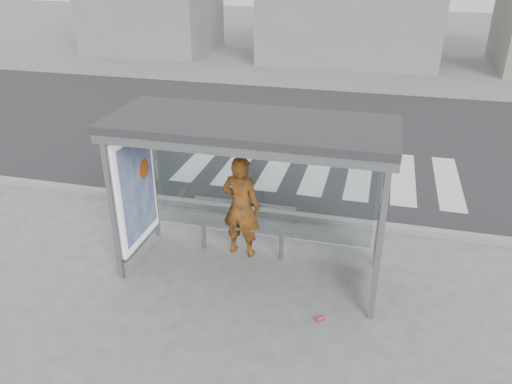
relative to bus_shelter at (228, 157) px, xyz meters
The scene contains 9 objects.
ground 2.02m from the bus_shelter, ahead, with size 80.00×80.00×0.00m, color #5F5F5D.
road 7.22m from the bus_shelter, 86.94° to the left, with size 30.00×10.00×0.01m, color #242426.
curb 2.72m from the bus_shelter, 78.88° to the left, with size 30.00×0.18×0.12m, color gray.
crosswalk 4.94m from the bus_shelter, 78.89° to the left, with size 6.55×3.00×0.00m.
bus_shelter is the anchor object (origin of this frame).
building_center 17.95m from the bus_shelter, 88.81° to the left, with size 8.00×5.00×5.00m, color slate.
person 1.15m from the bus_shelter, 80.74° to the left, with size 0.67×0.44×1.84m, color #CE4A13.
bench 1.50m from the bus_shelter, 78.86° to the left, with size 1.81×0.32×0.93m.
soda_can 2.76m from the bus_shelter, 31.49° to the right, with size 0.07×0.07×0.14m, color #EF4684.
Camera 1 is at (1.81, -6.67, 4.87)m, focal length 35.00 mm.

